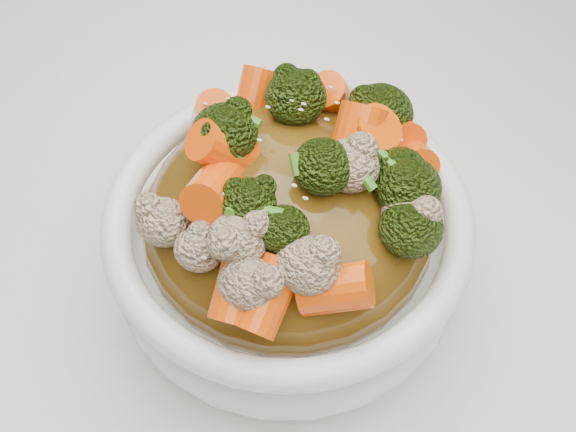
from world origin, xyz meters
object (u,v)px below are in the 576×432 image
at_px(dining_table, 297,407).
at_px(broccoli, 288,149).
at_px(carrots, 288,148).
at_px(bowl, 288,247).

xyz_separation_m(dining_table, broccoli, (0.01, -0.05, 0.51)).
distance_m(carrots, broccoli, 0.00).
bearing_deg(dining_table, broccoli, -77.81).
bearing_deg(carrots, bowl, 0.00).
distance_m(bowl, carrots, 0.09).
relative_size(dining_table, bowl, 5.57).
bearing_deg(carrots, broccoli, 0.00).
bearing_deg(dining_table, carrots, -77.81).
xyz_separation_m(carrots, broccoli, (0.00, 0.00, -0.00)).
relative_size(bowl, carrots, 1.26).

